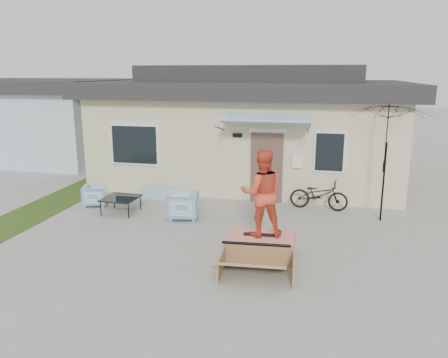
% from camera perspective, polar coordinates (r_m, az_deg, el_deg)
% --- Properties ---
extents(ground, '(90.00, 90.00, 0.00)m').
position_cam_1_polar(ground, '(9.69, -4.15, -9.86)').
color(ground, gray).
rests_on(ground, ground).
extents(grass_strip, '(1.40, 8.00, 0.01)m').
position_cam_1_polar(grass_strip, '(13.65, -22.99, -3.90)').
color(grass_strip, '#274114').
rests_on(grass_strip, ground).
extents(house, '(10.80, 8.49, 4.10)m').
position_cam_1_polar(house, '(16.81, 3.71, 7.04)').
color(house, beige).
rests_on(house, ground).
extents(neighbor_house, '(8.60, 7.60, 3.50)m').
position_cam_1_polar(neighbor_house, '(22.78, -22.70, 7.35)').
color(neighbor_house, '#AAC6D4').
rests_on(neighbor_house, ground).
extents(loveseat, '(1.40, 0.68, 0.53)m').
position_cam_1_polar(loveseat, '(13.99, -8.03, -1.41)').
color(loveseat, teal).
rests_on(loveseat, ground).
extents(armchair_left, '(0.79, 0.82, 0.68)m').
position_cam_1_polar(armchair_left, '(13.63, -16.15, -1.89)').
color(armchair_left, teal).
rests_on(armchair_left, ground).
extents(armchair_right, '(0.86, 0.90, 0.81)m').
position_cam_1_polar(armchair_right, '(11.99, -5.30, -3.19)').
color(armchair_right, teal).
rests_on(armchair_right, ground).
extents(coffee_table, '(0.94, 0.94, 0.45)m').
position_cam_1_polar(coffee_table, '(12.77, -13.02, -3.27)').
color(coffee_table, black).
rests_on(coffee_table, ground).
extents(bicycle, '(1.69, 0.73, 1.05)m').
position_cam_1_polar(bicycle, '(12.97, 12.04, -1.58)').
color(bicycle, black).
rests_on(bicycle, ground).
extents(patio_umbrella, '(2.36, 2.25, 2.20)m').
position_cam_1_polar(patio_umbrella, '(12.19, 19.96, 2.84)').
color(patio_umbrella, black).
rests_on(patio_umbrella, ground).
extents(skate_ramp, '(1.52, 1.95, 0.46)m').
position_cam_1_polar(skate_ramp, '(9.61, 4.71, -8.59)').
color(skate_ramp, olive).
rests_on(skate_ramp, ground).
extents(skateboard, '(0.76, 0.24, 0.05)m').
position_cam_1_polar(skateboard, '(9.56, 4.76, -7.07)').
color(skateboard, black).
rests_on(skateboard, skate_ramp).
extents(skater, '(1.04, 0.90, 1.83)m').
position_cam_1_polar(skater, '(9.27, 4.88, -1.62)').
color(skater, '#D8462B').
rests_on(skater, skateboard).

